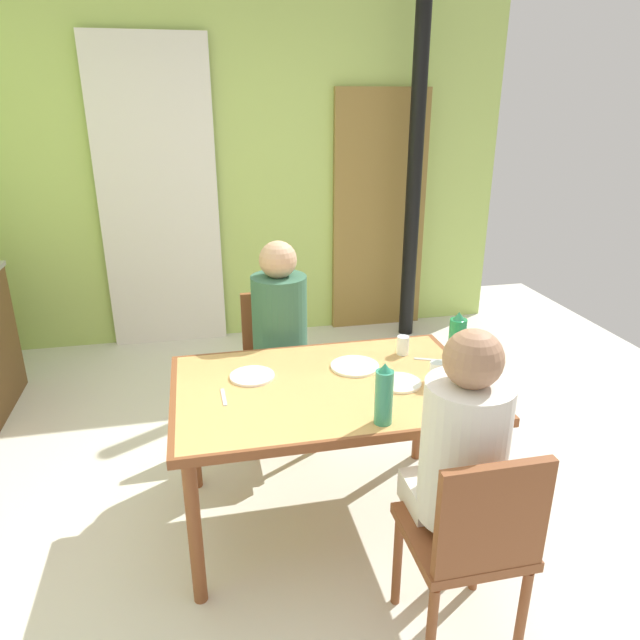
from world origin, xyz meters
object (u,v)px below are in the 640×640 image
dining_table (327,398)px  person_near_diner (462,446)px  chair_near_diner (472,539)px  person_far_diner (280,321)px  chair_far_diner (278,358)px  water_bottle_green_far (456,345)px  water_bottle_green_near (384,395)px

dining_table → person_near_diner: bearing=-63.9°
dining_table → chair_near_diner: 0.88m
person_far_diner → chair_far_diner: bearing=-90.0°
chair_far_diner → person_near_diner: 1.56m
person_near_diner → person_far_diner: (-0.44, 1.33, 0.00)m
chair_near_diner → person_far_diner: size_ratio=1.13×
chair_near_diner → water_bottle_green_far: 0.91m
water_bottle_green_near → chair_near_diner: bearing=-67.0°
water_bottle_green_far → person_near_diner: bearing=-112.6°
water_bottle_green_far → chair_far_diner: bearing=130.7°
water_bottle_green_far → person_far_diner: bearing=135.9°
dining_table → water_bottle_green_near: 0.43m
chair_far_diner → person_far_diner: 0.31m
chair_near_diner → person_far_diner: bearing=106.6°
dining_table → chair_near_diner: (0.33, -0.80, -0.15)m
person_near_diner → water_bottle_green_far: size_ratio=2.55×
dining_table → water_bottle_green_far: size_ratio=4.52×
dining_table → water_bottle_green_far: 0.63m
dining_table → water_bottle_green_far: bearing=-1.8°
dining_table → chair_far_diner: size_ratio=1.57×
person_far_diner → water_bottle_green_far: 0.99m
chair_near_diner → chair_far_diner: same height
chair_far_diner → water_bottle_green_far: size_ratio=2.88×
person_far_diner → water_bottle_green_far: size_ratio=2.55×
person_near_diner → person_far_diner: size_ratio=1.00×
dining_table → person_far_diner: (-0.11, 0.67, 0.13)m
person_far_diner → water_bottle_green_near: bearing=103.7°
person_far_diner → water_bottle_green_near: person_far_diner is taller
chair_near_diner → water_bottle_green_far: water_bottle_green_far is taller
dining_table → chair_near_diner: bearing=-67.9°
chair_far_diner → person_near_diner: size_ratio=1.13×
person_near_diner → water_bottle_green_near: person_near_diner is taller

